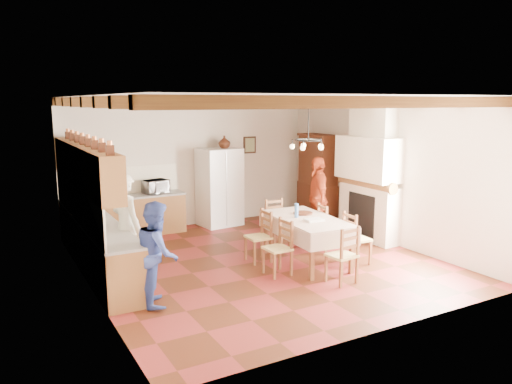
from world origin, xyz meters
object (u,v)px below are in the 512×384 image
(chair_end_far, at_px, (278,223))
(refrigerator, at_px, (219,187))
(chair_end_near, at_px, (342,254))
(person_man, at_px, (126,228))
(microwave, at_px, (156,187))
(person_woman_blue, at_px, (157,253))
(person_woman_red, at_px, (317,198))
(hutch, at_px, (317,179))
(chair_right_near, at_px, (357,238))
(chair_right_far, at_px, (330,228))
(dining_table, at_px, (307,222))
(chair_left_near, at_px, (277,247))
(chair_left_far, at_px, (258,236))

(chair_end_far, bearing_deg, refrigerator, 99.17)
(chair_end_near, bearing_deg, person_man, -36.03)
(microwave, bearing_deg, person_woman_blue, -122.53)
(person_woman_blue, distance_m, person_woman_red, 4.44)
(hutch, bearing_deg, person_woman_red, -121.35)
(chair_right_near, relative_size, person_woman_blue, 0.63)
(person_woman_red, bearing_deg, hutch, 168.44)
(hutch, bearing_deg, chair_right_near, -108.48)
(chair_right_far, bearing_deg, chair_end_near, 160.21)
(chair_end_near, distance_m, person_woman_blue, 2.95)
(dining_table, height_order, person_woman_blue, person_woman_blue)
(chair_left_near, height_order, person_man, person_man)
(hutch, bearing_deg, microwave, 170.16)
(hutch, distance_m, chair_end_far, 2.41)
(person_man, bearing_deg, microwave, -46.14)
(chair_left_near, bearing_deg, hutch, 133.05)
(refrigerator, distance_m, person_man, 4.04)
(dining_table, xyz_separation_m, chair_right_far, (0.78, 0.32, -0.27))
(refrigerator, distance_m, chair_right_far, 3.22)
(refrigerator, height_order, chair_end_far, refrigerator)
(chair_right_far, bearing_deg, hutch, -18.65)
(hutch, bearing_deg, person_woman_blue, -144.85)
(chair_left_far, relative_size, person_woman_blue, 0.63)
(chair_left_far, height_order, person_woman_red, person_woman_red)
(hutch, distance_m, chair_left_near, 4.00)
(chair_end_far, bearing_deg, chair_left_far, -139.22)
(chair_left_far, xyz_separation_m, person_woman_blue, (-2.22, -0.97, 0.28))
(dining_table, xyz_separation_m, chair_left_near, (-0.81, -0.31, -0.27))
(chair_end_far, bearing_deg, chair_left_near, -119.73)
(person_woman_red, bearing_deg, chair_right_far, 3.49)
(chair_right_far, height_order, microwave, microwave)
(chair_left_far, distance_m, person_woman_red, 2.05)
(chair_left_far, distance_m, chair_end_near, 1.74)
(chair_right_near, bearing_deg, chair_left_near, 86.35)
(hutch, xyz_separation_m, chair_right_near, (-1.25, -2.96, -0.59))
(person_woman_red, xyz_separation_m, microwave, (-2.84, 2.19, 0.16))
(chair_left_far, xyz_separation_m, chair_end_near, (0.65, -1.62, 0.00))
(chair_left_near, relative_size, chair_end_near, 1.00)
(person_man, height_order, person_woman_blue, person_man)
(microwave, bearing_deg, dining_table, -78.11)
(chair_left_near, height_order, chair_right_far, same)
(chair_end_far, bearing_deg, hutch, 36.60)
(chair_right_near, bearing_deg, chair_end_far, 25.65)
(person_man, distance_m, microwave, 3.15)
(hutch, height_order, chair_right_far, hutch)
(chair_left_far, relative_size, chair_end_far, 1.00)
(person_man, relative_size, microwave, 3.36)
(chair_left_far, height_order, person_man, person_man)
(hutch, bearing_deg, chair_right_far, -115.54)
(refrigerator, bearing_deg, chair_left_far, -106.81)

